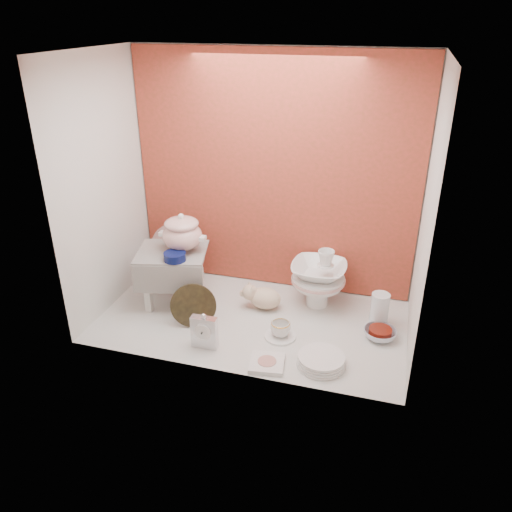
% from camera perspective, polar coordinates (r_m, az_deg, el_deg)
% --- Properties ---
extents(ground, '(1.80, 1.80, 0.00)m').
position_cam_1_polar(ground, '(3.06, -0.47, -7.19)').
color(ground, silver).
rests_on(ground, ground).
extents(niche_shell, '(1.86, 1.03, 1.53)m').
position_cam_1_polar(niche_shell, '(2.84, 0.52, 10.73)').
color(niche_shell, '#BB382E').
rests_on(niche_shell, ground).
extents(step_stool, '(0.49, 0.44, 0.36)m').
position_cam_1_polar(step_stool, '(3.20, -9.22, -2.34)').
color(step_stool, silver).
rests_on(step_stool, ground).
extents(soup_tureen, '(0.35, 0.35, 0.24)m').
position_cam_1_polar(soup_tureen, '(3.07, -8.31, 2.68)').
color(soup_tureen, white).
rests_on(soup_tureen, step_stool).
extents(cobalt_bowl, '(0.14, 0.14, 0.05)m').
position_cam_1_polar(cobalt_bowl, '(2.99, -9.10, -0.05)').
color(cobalt_bowl, '#091144').
rests_on(cobalt_bowl, step_stool).
extents(floral_platter, '(0.39, 0.06, 0.39)m').
position_cam_1_polar(floral_platter, '(3.49, -8.80, 0.54)').
color(floral_platter, silver).
rests_on(floral_platter, ground).
extents(blue_white_vase, '(0.26, 0.26, 0.23)m').
position_cam_1_polar(blue_white_vase, '(3.56, -10.50, -0.53)').
color(blue_white_vase, silver).
rests_on(blue_white_vase, ground).
extents(lacquer_tray, '(0.27, 0.14, 0.27)m').
position_cam_1_polar(lacquer_tray, '(2.97, -7.05, -5.57)').
color(lacquer_tray, black).
rests_on(lacquer_tray, ground).
extents(mantel_clock, '(0.14, 0.05, 0.21)m').
position_cam_1_polar(mantel_clock, '(2.80, -5.83, -8.36)').
color(mantel_clock, silver).
rests_on(mantel_clock, ground).
extents(plush_pig, '(0.29, 0.23, 0.15)m').
position_cam_1_polar(plush_pig, '(3.14, 1.02, -4.73)').
color(plush_pig, beige).
rests_on(plush_pig, ground).
extents(teacup_saucer, '(0.22, 0.22, 0.01)m').
position_cam_1_polar(teacup_saucer, '(2.92, 2.74, -8.99)').
color(teacup_saucer, white).
rests_on(teacup_saucer, ground).
extents(gold_rim_teacup, '(0.13, 0.13, 0.09)m').
position_cam_1_polar(gold_rim_teacup, '(2.89, 2.76, -8.17)').
color(gold_rim_teacup, white).
rests_on(gold_rim_teacup, teacup_saucer).
extents(lattice_dish, '(0.20, 0.20, 0.02)m').
position_cam_1_polar(lattice_dish, '(2.71, 1.24, -11.95)').
color(lattice_dish, white).
rests_on(lattice_dish, ground).
extents(dinner_plate_stack, '(0.30, 0.30, 0.06)m').
position_cam_1_polar(dinner_plate_stack, '(2.72, 7.34, -11.56)').
color(dinner_plate_stack, white).
rests_on(dinner_plate_stack, ground).
extents(crystal_bowl, '(0.24, 0.24, 0.06)m').
position_cam_1_polar(crystal_bowl, '(2.98, 13.75, -8.50)').
color(crystal_bowl, silver).
rests_on(crystal_bowl, ground).
extents(clear_glass_vase, '(0.11, 0.11, 0.21)m').
position_cam_1_polar(clear_glass_vase, '(3.04, 13.69, -5.94)').
color(clear_glass_vase, silver).
rests_on(clear_glass_vase, ground).
extents(porcelain_tower, '(0.41, 0.41, 0.38)m').
position_cam_1_polar(porcelain_tower, '(3.14, 7.03, -2.40)').
color(porcelain_tower, white).
rests_on(porcelain_tower, ground).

